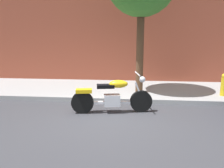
{
  "coord_description": "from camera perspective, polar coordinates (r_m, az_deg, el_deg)",
  "views": [
    {
      "loc": [
        0.63,
        -5.66,
        2.11
      ],
      "look_at": [
        0.01,
        0.55,
        0.83
      ],
      "focal_mm": 37.08,
      "sensor_mm": 36.0,
      "label": 1
    }
  ],
  "objects": [
    {
      "name": "fire_hydrant",
      "position": [
        8.66,
        25.85,
        -0.57
      ],
      "size": [
        0.2,
        0.2,
        0.91
      ],
      "color": "gold",
      "rests_on": "ground"
    },
    {
      "name": "ground_plane",
      "position": [
        6.08,
        -0.59,
        -8.7
      ],
      "size": [
        60.0,
        60.0,
        0.0
      ],
      "primitive_type": "plane",
      "color": "#38383D"
    },
    {
      "name": "motorcycle",
      "position": [
        6.46,
        -0.03,
        -3.15
      ],
      "size": [
        2.26,
        0.76,
        1.12
      ],
      "color": "black",
      "rests_on": "ground"
    },
    {
      "name": "sidewalk",
      "position": [
        9.06,
        1.6,
        -1.41
      ],
      "size": [
        24.01,
        3.23,
        0.14
      ],
      "primitive_type": "cube",
      "color": "#979797",
      "rests_on": "ground"
    }
  ]
}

